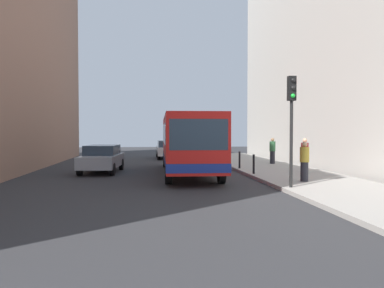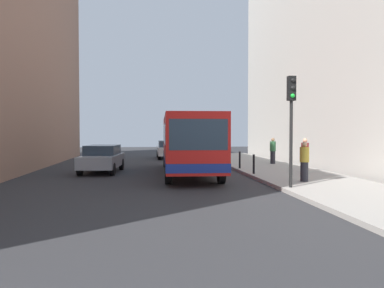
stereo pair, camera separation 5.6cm
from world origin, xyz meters
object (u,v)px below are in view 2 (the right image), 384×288
(pedestrian_mid_sidewalk, at_px, (305,155))
(car_behind_bus, at_px, (168,149))
(bus, at_px, (188,141))
(bollard_near, at_px, (254,164))
(bollard_farthest, at_px, (221,154))
(car_beside_bus, at_px, (102,158))
(bollard_far, at_px, (229,157))
(pedestrian_far_sidewalk, at_px, (273,151))
(bollard_mid, at_px, (240,160))
(pedestrian_near_signal, at_px, (304,162))
(traffic_light, at_px, (291,110))

(pedestrian_mid_sidewalk, bearing_deg, car_behind_bus, 178.84)
(bus, distance_m, pedestrian_mid_sidewalk, 6.07)
(bollard_near, relative_size, bollard_farthest, 1.00)
(car_beside_bus, xyz_separation_m, bollard_far, (7.62, 2.81, -0.16))
(bus, distance_m, bollard_near, 3.72)
(bollard_far, relative_size, bollard_farthest, 1.00)
(bollard_farthest, bearing_deg, bollard_far, -90.00)
(bollard_near, height_order, pedestrian_far_sidewalk, pedestrian_far_sidewalk)
(bollard_mid, distance_m, pedestrian_far_sidewalk, 4.04)
(pedestrian_near_signal, distance_m, pedestrian_mid_sidewalk, 3.99)
(traffic_light, relative_size, bollard_far, 4.32)
(bus, relative_size, bollard_far, 11.68)
(car_beside_bus, height_order, traffic_light, traffic_light)
(traffic_light, distance_m, bollard_near, 5.23)
(traffic_light, xyz_separation_m, pedestrian_far_sidewalk, (2.77, 10.37, -2.03))
(car_behind_bus, xyz_separation_m, bollard_near, (3.47, -13.63, -0.16))
(traffic_light, bearing_deg, pedestrian_near_signal, 53.15)
(bollard_farthest, xyz_separation_m, pedestrian_near_signal, (1.28, -11.75, 0.34))
(bus, relative_size, traffic_light, 2.71)
(bollard_mid, bearing_deg, car_behind_bus, 107.89)
(bollard_far, bearing_deg, bollard_near, -90.00)
(car_behind_bus, relative_size, bollard_mid, 4.64)
(car_beside_bus, distance_m, pedestrian_near_signal, 10.77)
(bollard_farthest, bearing_deg, pedestrian_mid_sidewalk, -70.54)
(car_behind_bus, bearing_deg, bollard_far, 113.57)
(car_behind_bus, xyz_separation_m, bollard_mid, (3.47, -10.74, -0.16))
(car_behind_bus, distance_m, bollard_farthest, 6.05)
(traffic_light, distance_m, bollard_mid, 7.91)
(bollard_far, bearing_deg, car_beside_bus, -159.78)
(bollard_farthest, bearing_deg, bollard_near, -90.00)
(car_beside_bus, height_order, bollard_near, car_beside_bus)
(pedestrian_far_sidewalk, bearing_deg, car_beside_bus, 172.10)
(traffic_light, distance_m, bollard_far, 10.71)
(bus, xyz_separation_m, car_behind_bus, (-0.42, 11.80, -0.94))
(bus, relative_size, car_behind_bus, 2.52)
(bus, bearing_deg, bollard_far, -125.70)
(car_beside_bus, height_order, pedestrian_mid_sidewalk, pedestrian_mid_sidewalk)
(bollard_near, height_order, bollard_far, same)
(pedestrian_mid_sidewalk, bearing_deg, bollard_near, -105.43)
(bus, bearing_deg, pedestrian_mid_sidewalk, 170.01)
(bus, xyz_separation_m, pedestrian_mid_sidewalk, (5.90, -1.24, -0.71))
(pedestrian_mid_sidewalk, distance_m, pedestrian_far_sidewalk, 5.13)
(car_beside_bus, height_order, pedestrian_near_signal, pedestrian_near_signal)
(car_beside_bus, distance_m, bollard_farthest, 9.52)
(pedestrian_near_signal, xyz_separation_m, pedestrian_far_sidewalk, (1.58, 8.79, 0.01))
(bus, bearing_deg, bollard_farthest, -112.09)
(car_behind_bus, bearing_deg, pedestrian_far_sidewalk, 128.41)
(car_beside_bus, relative_size, bollard_mid, 4.77)
(car_behind_bus, height_order, bollard_farthest, car_behind_bus)
(bus, height_order, bollard_near, bus)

